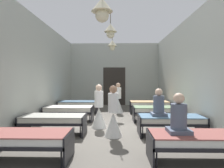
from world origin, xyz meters
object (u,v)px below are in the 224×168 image
object	(u,v)px
bed_right_row_1	(171,120)
bed_right_row_3	(149,104)
bed_left_row_3	(78,104)
nurse_near_aisle	(118,102)
bed_right_row_2	(157,110)
nurse_far_aisle	(99,112)
bed_left_row_0	(24,139)
patient_seated_secondary	(159,106)
bed_left_row_1	(54,120)
bed_right_row_0	(197,140)
bed_left_row_2	(69,110)
nurse_mid_aisle	(113,118)
patient_seated_primary	(179,118)

from	to	relation	value
bed_right_row_1	bed_right_row_3	bearing A→B (deg)	90.00
bed_left_row_3	nurse_near_aisle	distance (m)	1.96
bed_right_row_2	bed_right_row_3	xyz separation A→B (m)	(0.00, 1.90, 0.00)
bed_left_row_3	nurse_far_aisle	world-z (taller)	nurse_far_aisle
bed_left_row_3	bed_right_row_2	bearing A→B (deg)	-28.62
bed_right_row_1	bed_right_row_3	distance (m)	3.80
bed_left_row_0	patient_seated_secondary	xyz separation A→B (m)	(3.13, 1.92, 0.43)
bed_right_row_3	patient_seated_secondary	world-z (taller)	patient_seated_secondary
bed_left_row_1	bed_right_row_3	distance (m)	5.15
bed_right_row_1	bed_right_row_2	xyz separation A→B (m)	(0.00, 1.90, 0.00)
bed_right_row_0	bed_left_row_2	size ratio (longest dim) A/B	1.00
bed_right_row_1	nurse_near_aisle	distance (m)	4.10
bed_right_row_3	nurse_mid_aisle	world-z (taller)	nurse_mid_aisle
patient_seated_primary	patient_seated_secondary	world-z (taller)	same
nurse_near_aisle	nurse_far_aisle	distance (m)	3.05
bed_left_row_0	bed_right_row_0	size ratio (longest dim) A/B	1.00
patient_seated_primary	bed_right_row_2	bearing A→B (deg)	84.68
bed_left_row_0	nurse_mid_aisle	distance (m)	2.48
bed_right_row_1	nurse_far_aisle	xyz separation A→B (m)	(-2.20, 0.84, 0.09)
nurse_near_aisle	bed_right_row_1	bearing A→B (deg)	-140.11
bed_left_row_1	bed_left_row_3	bearing A→B (deg)	90.00
bed_left_row_0	bed_left_row_3	distance (m)	5.70
bed_right_row_3	nurse_far_aisle	world-z (taller)	nurse_far_aisle
nurse_near_aisle	bed_right_row_3	bearing A→B (deg)	-72.24
nurse_mid_aisle	patient_seated_secondary	world-z (taller)	nurse_mid_aisle
patient_seated_primary	nurse_far_aisle	bearing A→B (deg)	124.43
bed_left_row_0	patient_seated_primary	xyz separation A→B (m)	(3.13, 0.04, 0.43)
bed_right_row_1	nurse_mid_aisle	xyz separation A→B (m)	(-1.69, -0.19, 0.09)
bed_right_row_2	patient_seated_primary	distance (m)	3.80
bed_left_row_1	patient_seated_primary	world-z (taller)	patient_seated_primary
bed_left_row_3	bed_right_row_3	xyz separation A→B (m)	(3.48, 0.00, 0.00)
bed_right_row_3	nurse_near_aisle	size ratio (longest dim) A/B	1.28
bed_left_row_3	patient_seated_secondary	world-z (taller)	patient_seated_secondary
bed_right_row_0	bed_right_row_2	size ratio (longest dim) A/B	1.00
bed_left_row_0	bed_right_row_1	distance (m)	3.97
bed_right_row_3	nurse_near_aisle	xyz separation A→B (m)	(-1.52, 0.01, 0.09)
bed_left_row_1	nurse_near_aisle	world-z (taller)	nurse_near_aisle
bed_left_row_0	nurse_mid_aisle	world-z (taller)	nurse_mid_aisle
bed_right_row_0	nurse_mid_aisle	world-z (taller)	nurse_mid_aisle
nurse_far_aisle	patient_seated_secondary	size ratio (longest dim) A/B	1.86
nurse_mid_aisle	bed_left_row_2	bearing A→B (deg)	61.84
patient_seated_secondary	nurse_far_aisle	bearing A→B (deg)	156.02
bed_right_row_1	patient_seated_primary	bearing A→B (deg)	-100.68
bed_left_row_1	nurse_near_aisle	size ratio (longest dim) A/B	1.28
bed_left_row_0	bed_left_row_3	xyz separation A→B (m)	(0.00, 5.70, 0.00)
nurse_mid_aisle	bed_right_row_0	bearing A→B (deg)	-114.16
bed_left_row_1	bed_left_row_3	xyz separation A→B (m)	(0.00, 3.80, 0.00)
bed_right_row_3	bed_right_row_1	bearing A→B (deg)	-90.00
bed_right_row_0	bed_right_row_1	distance (m)	1.90
bed_right_row_0	bed_left_row_2	distance (m)	5.15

